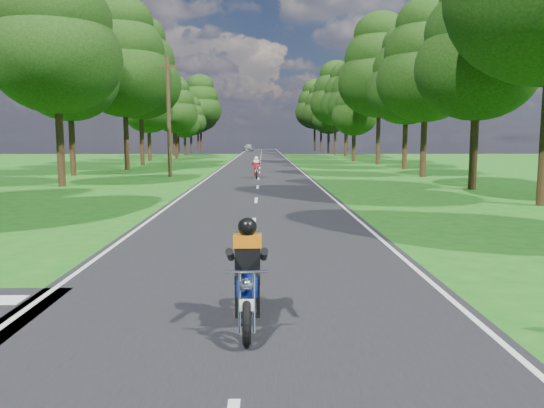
{
  "coord_description": "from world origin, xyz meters",
  "views": [
    {
      "loc": [
        0.29,
        -7.96,
        2.59
      ],
      "look_at": [
        0.49,
        4.0,
        1.1
      ],
      "focal_mm": 35.0,
      "sensor_mm": 36.0,
      "label": 1
    }
  ],
  "objects": [
    {
      "name": "ground",
      "position": [
        0.0,
        0.0,
        0.0
      ],
      "size": [
        160.0,
        160.0,
        0.0
      ],
      "primitive_type": "plane",
      "color": "#175714",
      "rests_on": "ground"
    },
    {
      "name": "main_road",
      "position": [
        0.0,
        50.0,
        0.01
      ],
      "size": [
        7.0,
        140.0,
        0.02
      ],
      "primitive_type": "cube",
      "color": "black",
      "rests_on": "ground"
    },
    {
      "name": "road_markings",
      "position": [
        -0.14,
        48.13,
        0.02
      ],
      "size": [
        7.4,
        140.0,
        0.01
      ],
      "color": "silver",
      "rests_on": "main_road"
    },
    {
      "name": "treeline",
      "position": [
        1.43,
        60.06,
        8.25
      ],
      "size": [
        40.0,
        115.35,
        14.78
      ],
      "color": "black",
      "rests_on": "ground"
    },
    {
      "name": "telegraph_pole",
      "position": [
        -6.0,
        28.0,
        4.07
      ],
      "size": [
        1.2,
        0.26,
        8.0
      ],
      "color": "#382616",
      "rests_on": "ground"
    },
    {
      "name": "rider_near_blue",
      "position": [
        0.07,
        -0.89,
        0.76
      ],
      "size": [
        0.62,
        1.79,
        1.48
      ],
      "primitive_type": null,
      "rotation": [
        0.0,
        0.0,
        0.02
      ],
      "color": "#0D1F93",
      "rests_on": "main_road"
    },
    {
      "name": "rider_far_red",
      "position": [
        -0.14,
        26.38,
        0.72
      ],
      "size": [
        0.6,
        1.69,
        1.4
      ],
      "primitive_type": null,
      "rotation": [
        0.0,
        0.0,
        0.02
      ],
      "color": "#B30D14",
      "rests_on": "main_road"
    },
    {
      "name": "distant_car",
      "position": [
        -2.6,
        99.01,
        0.74
      ],
      "size": [
        2.06,
        4.37,
        1.45
      ],
      "primitive_type": "imported",
      "rotation": [
        0.0,
        0.0,
        -0.08
      ],
      "color": "#B3B6BB",
      "rests_on": "main_road"
    }
  ]
}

